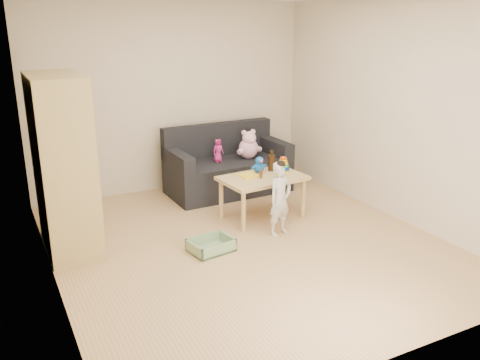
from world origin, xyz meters
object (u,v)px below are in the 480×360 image
wardrobe (63,165)px  play_table (262,197)px  toddler (280,200)px  sofa (228,176)px

wardrobe → play_table: size_ratio=1.84×
play_table → toddler: 0.56m
wardrobe → sofa: (2.31, 0.87, -0.69)m
play_table → toddler: toddler is taller
toddler → wardrobe: bearing=147.8°
sofa → wardrobe: bearing=-160.6°
wardrobe → toddler: size_ratio=2.23×
wardrobe → toddler: bearing=-18.4°
wardrobe → play_table: (2.26, -0.19, -0.66)m
toddler → sofa: bearing=71.7°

